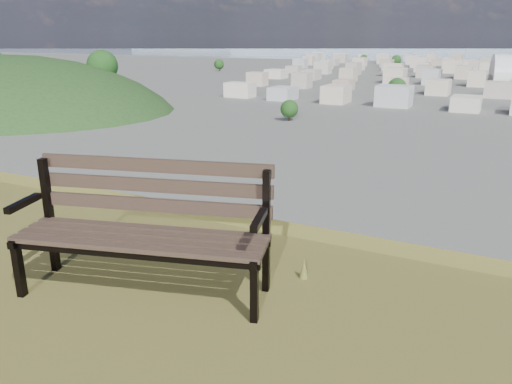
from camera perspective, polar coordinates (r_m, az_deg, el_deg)
The scene contains 5 objects.
park_bench at distance 4.07m, azimuth -12.48°, elevation -3.24°, with size 2.08×1.14×1.04m.
green_wooded_hill at distance 216.55m, azimuth -26.41°, elevation 8.62°, with size 155.16×124.13×77.58m.
city_blocks at distance 395.61m, azimuth 26.86°, elevation 12.32°, with size 395.00×361.00×7.00m.
city_trees at distance 321.64m, azimuth 21.87°, elevation 12.38°, with size 406.52×387.20×9.98m.
far_hills at distance 1404.87m, azimuth 25.18°, elevation 15.91°, with size 2050.00×340.00×60.00m.
Camera 1 is at (3.78, -0.45, 27.00)m, focal length 35.00 mm.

